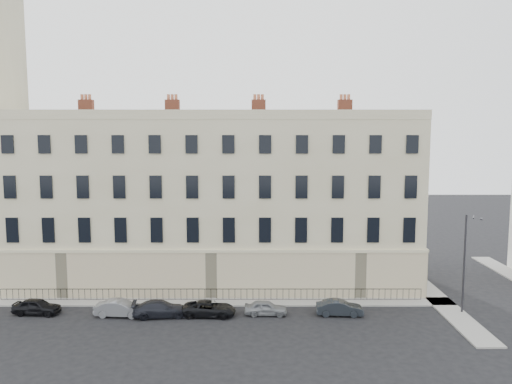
# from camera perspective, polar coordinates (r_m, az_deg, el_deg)

# --- Properties ---
(ground) EXTENTS (160.00, 160.00, 0.00)m
(ground) POSITION_cam_1_polar(r_m,az_deg,el_deg) (37.50, 3.56, -14.99)
(ground) COLOR black
(ground) RESTS_ON ground
(terrace) EXTENTS (36.22, 12.22, 17.00)m
(terrace) POSITION_cam_1_polar(r_m,az_deg,el_deg) (47.35, -4.52, -1.08)
(terrace) COLOR #C0B58E
(terrace) RESTS_ON ground
(pavement_terrace) EXTENTS (48.00, 2.00, 0.12)m
(pavement_terrace) POSITION_cam_1_polar(r_m,az_deg,el_deg) (42.81, -10.68, -12.23)
(pavement_terrace) COLOR gray
(pavement_terrace) RESTS_ON ground
(pavement_east_return) EXTENTS (2.00, 24.00, 0.12)m
(pavement_east_return) POSITION_cam_1_polar(r_m,az_deg,el_deg) (47.48, 19.06, -10.59)
(pavement_east_return) COLOR gray
(pavement_east_return) RESTS_ON ground
(railings) EXTENTS (35.00, 0.04, 0.96)m
(railings) POSITION_cam_1_polar(r_m,az_deg,el_deg) (42.49, -5.18, -11.59)
(railings) COLOR black
(railings) RESTS_ON ground
(car_a) EXTENTS (3.72, 1.75, 1.23)m
(car_a) POSITION_cam_1_polar(r_m,az_deg,el_deg) (42.85, -23.77, -11.88)
(car_a) COLOR black
(car_a) RESTS_ON ground
(car_b) EXTENTS (3.88, 1.60, 1.25)m
(car_b) POSITION_cam_1_polar(r_m,az_deg,el_deg) (40.33, -15.27, -12.69)
(car_b) COLOR slate
(car_b) RESTS_ON ground
(car_c) EXTENTS (4.41, 2.25, 1.23)m
(car_c) POSITION_cam_1_polar(r_m,az_deg,el_deg) (39.57, -10.85, -12.98)
(car_c) COLOR black
(car_c) RESTS_ON ground
(car_d) EXTENTS (4.15, 2.08, 1.13)m
(car_d) POSITION_cam_1_polar(r_m,az_deg,el_deg) (39.26, -5.36, -13.12)
(car_d) COLOR black
(car_d) RESTS_ON ground
(car_e) EXTENTS (3.33, 1.43, 1.12)m
(car_e) POSITION_cam_1_polar(r_m,az_deg,el_deg) (39.27, 1.12, -13.09)
(car_e) COLOR gray
(car_e) RESTS_ON ground
(car_f) EXTENTS (3.64, 1.44, 1.18)m
(car_f) POSITION_cam_1_polar(r_m,az_deg,el_deg) (39.70, 9.52, -12.92)
(car_f) COLOR #1F2329
(car_f) RESTS_ON ground
(streetlamp) EXTENTS (0.83, 1.57, 7.76)m
(streetlamp) POSITION_cam_1_polar(r_m,az_deg,el_deg) (41.63, 22.82, -7.11)
(streetlamp) COLOR #2D2C31
(streetlamp) RESTS_ON ground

